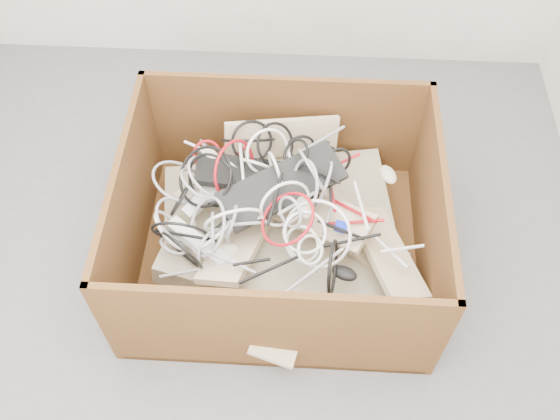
# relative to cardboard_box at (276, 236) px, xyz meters

# --- Properties ---
(ground) EXTENTS (3.00, 3.00, 0.00)m
(ground) POSITION_rel_cardboard_box_xyz_m (-0.16, -0.22, -0.14)
(ground) COLOR #535356
(ground) RESTS_ON ground
(room_shell) EXTENTS (3.04, 3.04, 2.50)m
(room_shell) POSITION_rel_cardboard_box_xyz_m (-0.16, -0.22, 1.11)
(room_shell) COLOR #BDB6AF
(room_shell) RESTS_ON ground
(cardboard_box) EXTENTS (1.19, 0.99, 0.57)m
(cardboard_box) POSITION_rel_cardboard_box_xyz_m (0.00, 0.00, 0.00)
(cardboard_box) COLOR #3C1D0F
(cardboard_box) RESTS_ON ground
(keyboard_pile) EXTENTS (1.02, 1.00, 0.38)m
(keyboard_pile) POSITION_rel_cardboard_box_xyz_m (0.04, 0.01, 0.13)
(keyboard_pile) COLOR beige
(keyboard_pile) RESTS_ON cardboard_box
(mice_scatter) EXTENTS (0.87, 0.53, 0.21)m
(mice_scatter) POSITION_rel_cardboard_box_xyz_m (0.01, -0.01, 0.21)
(mice_scatter) COLOR #BEB598
(mice_scatter) RESTS_ON keyboard_pile
(power_strip_left) EXTENTS (0.21, 0.23, 0.11)m
(power_strip_left) POSITION_rel_cardboard_box_xyz_m (-0.25, 0.05, 0.22)
(power_strip_left) COLOR silver
(power_strip_left) RESTS_ON keyboard_pile
(power_strip_right) EXTENTS (0.26, 0.20, 0.09)m
(power_strip_right) POSITION_rel_cardboard_box_xyz_m (-0.27, -0.17, 0.18)
(power_strip_right) COLOR silver
(power_strip_right) RESTS_ON keyboard_pile
(vga_plug) EXTENTS (0.05, 0.05, 0.03)m
(vga_plug) POSITION_rel_cardboard_box_xyz_m (0.25, -0.09, 0.22)
(vga_plug) COLOR #0C1EBE
(vga_plug) RESTS_ON keyboard_pile
(cable_tangle) EXTENTS (1.08, 0.80, 0.38)m
(cable_tangle) POSITION_rel_cardboard_box_xyz_m (-0.10, -0.00, 0.26)
(cable_tangle) COLOR #9D0B14
(cable_tangle) RESTS_ON keyboard_pile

